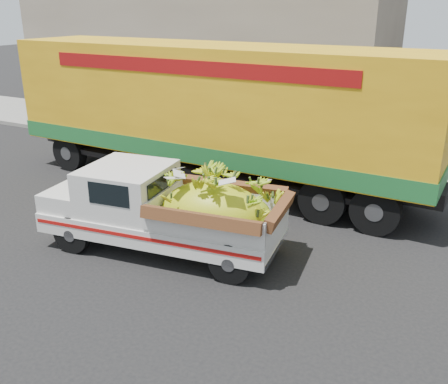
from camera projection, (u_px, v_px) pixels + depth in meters
The scene contains 6 objects.
ground at pixel (164, 265), 9.70m from camera, with size 100.00×100.00×0.00m, color black.
curb at pixel (293, 166), 15.39m from camera, with size 60.00×0.25×0.15m, color gray.
sidewalk at pixel (315, 150), 17.12m from camera, with size 60.00×4.00×0.14m, color gray.
building_left at pixel (202, 53), 24.69m from camera, with size 18.00×6.00×5.00m, color gray.
pickup_truck at pixel (178, 210), 9.91m from camera, with size 5.04×2.41×1.70m.
semi_trailer at pixel (214, 110), 13.28m from camera, with size 12.02×2.79×3.80m.
Camera 1 is at (5.09, -6.99, 4.75)m, focal length 40.00 mm.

